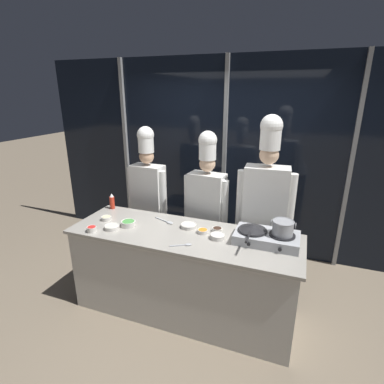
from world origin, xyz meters
name	(u,v)px	position (x,y,z in m)	size (l,w,h in m)	color
ground_plane	(184,309)	(0.00, 0.00, 0.00)	(24.00, 24.00, 0.00)	#7F705B
window_wall_back	(225,158)	(0.00, 1.58, 1.35)	(5.60, 0.09, 2.70)	black
demo_counter	(184,273)	(0.00, 0.00, 0.46)	(2.30, 0.76, 0.91)	beige
portable_stove	(267,237)	(0.80, 0.09, 0.96)	(0.58, 0.36, 0.11)	#B2B5BA
frying_pan	(253,228)	(0.66, 0.09, 1.04)	(0.27, 0.47, 0.05)	#232326
stock_pot	(283,227)	(0.93, 0.09, 1.09)	(0.22, 0.19, 0.13)	#93969B
squeeze_bottle_chili	(112,201)	(-1.04, 0.31, 1.00)	(0.06, 0.06, 0.19)	red
prep_bowl_scallions	(128,223)	(-0.59, -0.05, 0.95)	(0.15, 0.15, 0.06)	silver
prep_bowl_onion	(189,225)	(0.01, 0.14, 0.94)	(0.16, 0.16, 0.04)	silver
prep_bowl_rice	(218,236)	(0.35, 0.01, 0.94)	(0.14, 0.14, 0.04)	silver
prep_bowl_noodles	(106,218)	(-0.90, 0.00, 0.94)	(0.11, 0.11, 0.04)	silver
prep_bowl_bean_sprouts	(112,227)	(-0.71, -0.17, 0.94)	(0.15, 0.15, 0.04)	silver
prep_bowl_soy_glaze	(217,230)	(0.31, 0.15, 0.94)	(0.10, 0.10, 0.04)	silver
prep_bowl_bell_pepper	(92,229)	(-0.87, -0.29, 0.94)	(0.10, 0.10, 0.05)	silver
prep_bowl_carrots	(203,231)	(0.18, 0.07, 0.93)	(0.11, 0.11, 0.04)	silver
serving_spoon_slotted	(185,245)	(0.11, -0.23, 0.92)	(0.19, 0.12, 0.02)	#B2B5BA
serving_spoon_solid	(168,222)	(-0.25, 0.17, 0.92)	(0.26, 0.12, 0.02)	#B2B5BA
chef_head	(148,188)	(-0.77, 0.71, 1.07)	(0.54, 0.24, 1.85)	#4C4C51
chef_sous	(207,199)	(0.04, 0.62, 1.07)	(0.54, 0.25, 1.84)	#2D3856
chef_line	(266,197)	(0.70, 0.62, 1.17)	(0.61, 0.27, 2.03)	#2D3856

